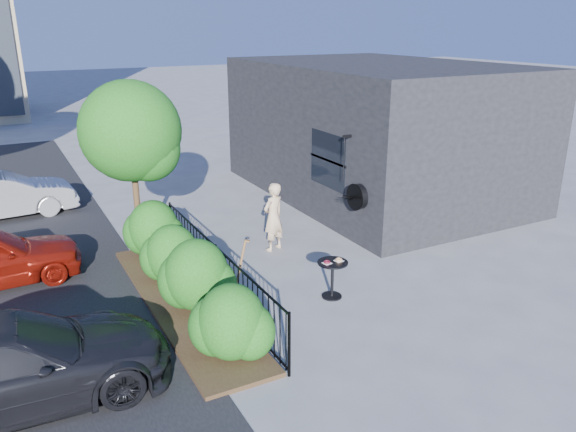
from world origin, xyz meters
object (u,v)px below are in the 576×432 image
woman (273,217)px  car_darkgrey (5,364)px  car_silver (1,196)px  shovel (238,276)px  patio_tree (134,137)px  cafe_table (332,273)px

woman → car_darkgrey: (-5.84, -3.39, -0.17)m
woman → car_silver: bearing=-66.7°
woman → car_darkgrey: bearing=8.6°
shovel → car_darkgrey: bearing=-162.6°
car_silver → patio_tree: bearing=-152.0°
patio_tree → cafe_table: size_ratio=4.92×
car_silver → cafe_table: bearing=-150.4°
car_darkgrey → woman: bearing=-58.2°
cafe_table → car_silver: 9.94m
patio_tree → woman: (2.80, -1.11, -1.94)m
cafe_table → shovel: size_ratio=0.61×
patio_tree → car_silver: (-2.75, 4.46, -2.14)m
shovel → car_silver: (-3.73, 7.70, 0.05)m
car_silver → car_darkgrey: car_darkgrey is taller
patio_tree → car_darkgrey: 5.83m
shovel → cafe_table: bearing=-19.3°
patio_tree → woman: 3.58m
woman → car_silver: 7.87m
car_silver → car_darkgrey: 8.97m
patio_tree → car_silver: 5.66m
woman → car_darkgrey: size_ratio=0.36×
shovel → car_darkgrey: size_ratio=0.29×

